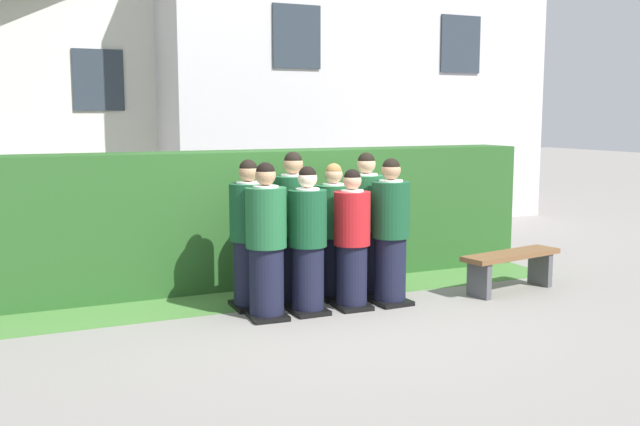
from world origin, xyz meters
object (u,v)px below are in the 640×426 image
Objects in this scene: student_in_red_blazer at (352,243)px; student_rear_row_0 at (249,238)px; student_rear_row_2 at (334,235)px; wooden_bench at (511,263)px; student_rear_row_3 at (366,227)px; student_front_row_3 at (390,235)px; student_front_row_0 at (266,245)px; student_front_row_1 at (308,244)px; student_rear_row_1 at (293,231)px.

student_in_red_blazer is 1.13m from student_rear_row_0.
student_rear_row_2 reaches higher than wooden_bench.
student_in_red_blazer is at bearing -90.77° from student_rear_row_2.
student_rear_row_3 is (0.45, 0.52, 0.07)m from student_in_red_blazer.
student_front_row_3 reaches higher than student_rear_row_2.
student_front_row_0 is at bearing 177.60° from wooden_bench.
student_front_row_1 is (0.48, 0.01, -0.03)m from student_front_row_0.
student_rear_row_2 reaches higher than student_in_red_blazer.
student_rear_row_0 reaches higher than student_front_row_1.
student_rear_row_1 is at bearing 43.71° from student_front_row_0.
student_front_row_1 is 1.01× the size of student_rear_row_2.
student_front_row_1 reaches higher than student_in_red_blazer.
student_front_row_0 is 1.07× the size of student_in_red_blazer.
student_in_red_blazer is 0.91× the size of student_rear_row_3.
student_rear_row_0 is at bearing 154.89° from student_in_red_blazer.
student_rear_row_0 reaches higher than student_front_row_0.
student_front_row_0 is 1.03× the size of student_front_row_1.
student_front_row_0 is at bearing -86.92° from student_rear_row_0.
student_front_row_0 is 1.14× the size of wooden_bench.
student_rear_row_0 reaches higher than student_in_red_blazer.
student_front_row_0 reaches higher than student_in_red_blazer.
student_front_row_1 is at bearing -139.03° from student_rear_row_2.
student_rear_row_2 is 0.45m from student_rear_row_3.
student_front_row_1 is at bearing 176.98° from wooden_bench.
student_front_row_0 is at bearing 179.49° from student_front_row_3.
student_rear_row_3 reaches higher than student_front_row_0.
student_front_row_1 is at bearing 177.70° from student_in_red_blazer.
student_rear_row_2 is at bearing 89.23° from student_in_red_blazer.
student_in_red_blazer is (0.52, -0.02, -0.02)m from student_front_row_1.
student_front_row_0 is at bearing -136.29° from student_rear_row_1.
student_in_red_blazer is (1.00, -0.01, -0.05)m from student_front_row_0.
student_front_row_3 is at bearing -0.08° from student_in_red_blazer.
student_rear_row_1 reaches higher than student_front_row_0.
student_in_red_blazer is at bearing -25.11° from student_rear_row_0.
student_rear_row_2 is 2.22m from wooden_bench.
student_front_row_1 reaches higher than wooden_bench.
student_front_row_0 is 3.14m from wooden_bench.
student_front_row_1 is 1.09m from student_rear_row_3.
student_in_red_blazer is 0.98× the size of student_rear_row_2.
student_front_row_3 is at bearing -27.18° from student_rear_row_1.
student_rear_row_1 reaches higher than student_front_row_1.
student_rear_row_1 is at bearing 2.12° from student_rear_row_0.
student_rear_row_3 is at bearing 159.11° from wooden_bench.
student_front_row_3 reaches higher than student_front_row_1.
student_front_row_0 is at bearing 179.28° from student_in_red_blazer.
student_front_row_0 is at bearing -160.80° from student_rear_row_3.
student_rear_row_3 is at bearing 1.41° from student_rear_row_0.
student_in_red_blazer reaches higher than wooden_bench.
student_rear_row_1 is 1.02× the size of student_rear_row_3.
wooden_bench is at bearing -2.40° from student_front_row_0.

